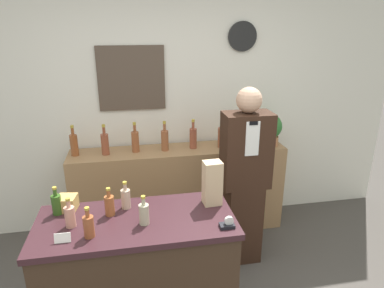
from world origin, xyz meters
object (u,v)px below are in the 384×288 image
potted_plant (269,129)px  tape_dispenser (228,224)px  shopkeeper (245,179)px  paper_bag (212,183)px

potted_plant → tape_dispenser: (-0.87, -1.46, -0.12)m
shopkeeper → potted_plant: bearing=51.8°
potted_plant → paper_bag: paper_bag is taller
paper_bag → shopkeeper: bearing=52.8°
potted_plant → tape_dispenser: potted_plant is taller
paper_bag → tape_dispenser: (0.02, -0.30, -0.13)m
shopkeeper → paper_bag: (-0.45, -0.59, 0.29)m
tape_dispenser → paper_bag: bearing=94.5°
shopkeeper → tape_dispenser: shopkeeper is taller
potted_plant → shopkeeper: bearing=-128.2°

